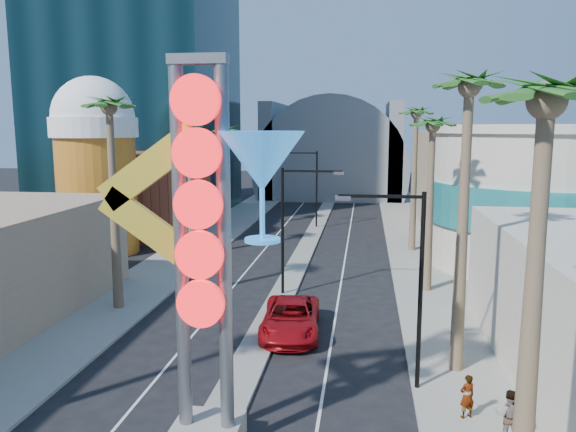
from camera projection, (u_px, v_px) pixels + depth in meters
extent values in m
cube|color=gray|center=(204.00, 242.00, 51.09)|extent=(5.00, 100.00, 0.15)
cube|color=gray|center=(417.00, 248.00, 48.51)|extent=(5.00, 100.00, 0.15)
cube|color=gray|center=(311.00, 238.00, 52.74)|extent=(1.60, 84.00, 0.15)
cube|color=black|center=(136.00, 1.00, 65.52)|extent=(20.00, 20.00, 50.00)
cube|color=brown|center=(147.00, 194.00, 54.29)|extent=(10.00, 10.00, 8.00)
cube|color=#9F7F66|center=(470.00, 179.00, 59.58)|extent=(10.00, 20.00, 10.00)
cylinder|color=#B55418|center=(98.00, 193.00, 46.44)|extent=(6.40, 6.40, 10.00)
cylinder|color=white|center=(94.00, 127.00, 45.60)|extent=(7.00, 7.00, 1.60)
sphere|color=white|center=(93.00, 117.00, 45.47)|extent=(6.60, 6.60, 6.60)
cylinder|color=#BCB09F|center=(541.00, 201.00, 41.70)|extent=(16.00, 16.00, 10.00)
cylinder|color=teal|center=(541.00, 201.00, 41.70)|extent=(16.60, 16.60, 3.00)
cylinder|color=#BCB09F|center=(547.00, 129.00, 40.87)|extent=(16.60, 16.60, 0.60)
cylinder|color=slate|center=(333.00, 170.00, 85.39)|extent=(22.00, 16.00, 22.00)
cube|color=slate|center=(274.00, 150.00, 86.14)|extent=(2.00, 16.00, 14.00)
cube|color=slate|center=(393.00, 150.00, 83.70)|extent=(2.00, 16.00, 14.00)
cylinder|color=slate|center=(181.00, 253.00, 17.58)|extent=(0.44, 0.44, 12.00)
cylinder|color=slate|center=(225.00, 255.00, 17.40)|extent=(0.44, 0.44, 12.00)
cube|color=slate|center=(198.00, 59.00, 16.57)|extent=(1.80, 0.50, 0.30)
cylinder|color=red|center=(195.00, 100.00, 16.41)|extent=(1.50, 0.25, 1.50)
cylinder|color=red|center=(197.00, 153.00, 16.66)|extent=(1.50, 0.25, 1.50)
cylinder|color=red|center=(198.00, 205.00, 16.90)|extent=(1.50, 0.25, 1.50)
cylinder|color=red|center=(199.00, 255.00, 17.14)|extent=(1.50, 0.25, 1.50)
cylinder|color=red|center=(201.00, 304.00, 17.38)|extent=(1.50, 0.25, 1.50)
cube|color=yellow|center=(150.00, 167.00, 17.28)|extent=(3.47, 0.25, 2.80)
cube|color=yellow|center=(153.00, 231.00, 17.60)|extent=(3.47, 0.25, 2.80)
cone|color=#2784E0|center=(262.00, 161.00, 16.78)|extent=(2.60, 2.60, 1.80)
cylinder|color=#2784E0|center=(262.00, 214.00, 17.03)|extent=(0.16, 0.16, 1.60)
cylinder|color=#2784E0|center=(262.00, 240.00, 17.15)|extent=(1.10, 1.10, 0.12)
cylinder|color=black|center=(283.00, 233.00, 34.51)|extent=(0.18, 0.18, 8.00)
cube|color=black|center=(312.00, 171.00, 33.67)|extent=(3.60, 0.12, 0.12)
cube|color=slate|center=(339.00, 173.00, 33.47)|extent=(0.60, 0.25, 0.18)
cylinder|color=black|center=(317.00, 190.00, 57.99)|extent=(0.18, 0.18, 8.00)
cube|color=black|center=(299.00, 153.00, 57.64)|extent=(3.60, 0.12, 0.12)
cube|color=slate|center=(284.00, 154.00, 57.88)|extent=(0.60, 0.25, 0.18)
cylinder|color=black|center=(420.00, 294.00, 21.80)|extent=(0.18, 0.18, 8.00)
cube|color=black|center=(381.00, 196.00, 21.42)|extent=(3.24, 0.12, 0.12)
cube|color=slate|center=(343.00, 198.00, 21.63)|extent=(0.60, 0.25, 0.18)
cylinder|color=brown|center=(114.00, 211.00, 31.55)|extent=(0.40, 0.40, 11.50)
sphere|color=#24531B|center=(109.00, 107.00, 30.65)|extent=(2.40, 2.40, 2.40)
cylinder|color=brown|center=(191.00, 195.00, 45.36)|extent=(0.40, 0.40, 10.00)
sphere|color=#24531B|center=(189.00, 133.00, 44.58)|extent=(2.40, 2.40, 2.40)
cylinder|color=brown|center=(227.00, 181.00, 57.10)|extent=(0.40, 0.40, 10.00)
sphere|color=#24531B|center=(226.00, 131.00, 56.32)|extent=(2.40, 2.40, 2.40)
cylinder|color=brown|center=(530.00, 333.00, 13.49)|extent=(0.40, 0.40, 11.00)
sphere|color=#24531B|center=(547.00, 101.00, 12.63)|extent=(2.40, 2.40, 2.40)
cylinder|color=brown|center=(462.00, 235.00, 23.20)|extent=(0.40, 0.40, 12.00)
sphere|color=#24531B|center=(469.00, 87.00, 22.26)|extent=(2.40, 2.40, 2.40)
cylinder|color=brown|center=(430.00, 211.00, 35.05)|extent=(0.40, 0.40, 10.50)
sphere|color=#24531B|center=(433.00, 126.00, 34.23)|extent=(2.40, 2.40, 2.40)
cylinder|color=brown|center=(414.00, 184.00, 46.72)|extent=(0.40, 0.40, 11.50)
sphere|color=#24531B|center=(416.00, 114.00, 45.82)|extent=(2.40, 2.40, 2.40)
imported|color=#A90D13|center=(291.00, 318.00, 28.41)|extent=(3.25, 6.32, 1.71)
imported|color=gray|center=(467.00, 396.00, 19.92)|extent=(0.69, 0.59, 1.61)
imported|color=gray|center=(509.00, 415.00, 18.43)|extent=(0.99, 0.84, 1.78)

